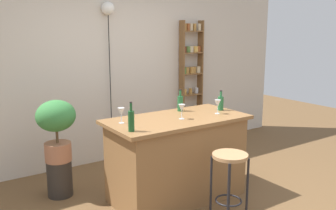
% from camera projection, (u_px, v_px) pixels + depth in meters
% --- Properties ---
extents(ground, '(12.00, 12.00, 0.00)m').
position_uv_depth(ground, '(192.00, 207.00, 4.11)').
color(ground, brown).
extents(back_wall, '(6.40, 0.10, 2.80)m').
position_uv_depth(back_wall, '(111.00, 65.00, 5.41)').
color(back_wall, beige).
rests_on(back_wall, ground).
extents(kitchen_counter, '(1.58, 0.80, 0.95)m').
position_uv_depth(kitchen_counter, '(177.00, 158.00, 4.26)').
color(kitchen_counter, olive).
rests_on(kitchen_counter, ground).
extents(bar_stool, '(0.35, 0.35, 0.72)m').
position_uv_depth(bar_stool, '(230.00, 172.00, 3.69)').
color(bar_stool, black).
rests_on(bar_stool, ground).
extents(spice_shelf, '(0.39, 0.14, 2.04)m').
position_uv_depth(spice_shelf, '(191.00, 81.00, 6.10)').
color(spice_shelf, brown).
rests_on(spice_shelf, ground).
extents(plant_stool, '(0.29, 0.29, 0.43)m').
position_uv_depth(plant_stool, '(60.00, 178.00, 4.35)').
color(plant_stool, '#2D2823').
rests_on(plant_stool, ground).
extents(potted_plant, '(0.45, 0.40, 0.71)m').
position_uv_depth(potted_plant, '(56.00, 124.00, 4.22)').
color(potted_plant, '#A86B4C').
rests_on(potted_plant, plant_stool).
extents(bottle_olive_oil, '(0.07, 0.07, 0.26)m').
position_uv_depth(bottle_olive_oil, '(180.00, 103.00, 4.47)').
color(bottle_olive_oil, '#236638').
rests_on(bottle_olive_oil, kitchen_counter).
extents(bottle_soda_blue, '(0.06, 0.06, 0.29)m').
position_uv_depth(bottle_soda_blue, '(131.00, 120.00, 3.60)').
color(bottle_soda_blue, '#194C23').
rests_on(bottle_soda_blue, kitchen_counter).
extents(bottle_sauce_amber, '(0.07, 0.07, 0.24)m').
position_uv_depth(bottle_sauce_amber, '(221.00, 103.00, 4.52)').
color(bottle_sauce_amber, '#236638').
rests_on(bottle_sauce_amber, kitchen_counter).
extents(wine_glass_left, '(0.07, 0.07, 0.16)m').
position_uv_depth(wine_glass_left, '(121.00, 112.00, 3.90)').
color(wine_glass_left, silver).
rests_on(wine_glass_left, kitchen_counter).
extents(wine_glass_center, '(0.07, 0.07, 0.16)m').
position_uv_depth(wine_glass_center, '(218.00, 104.00, 4.33)').
color(wine_glass_center, silver).
rests_on(wine_glass_center, kitchen_counter).
extents(wine_glass_right, '(0.07, 0.07, 0.16)m').
position_uv_depth(wine_glass_right, '(182.00, 109.00, 4.08)').
color(wine_glass_right, silver).
rests_on(wine_glass_right, kitchen_counter).
extents(pendant_globe_light, '(0.18, 0.18, 2.27)m').
position_uv_depth(pendant_globe_light, '(108.00, 12.00, 5.13)').
color(pendant_globe_light, black).
rests_on(pendant_globe_light, ground).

